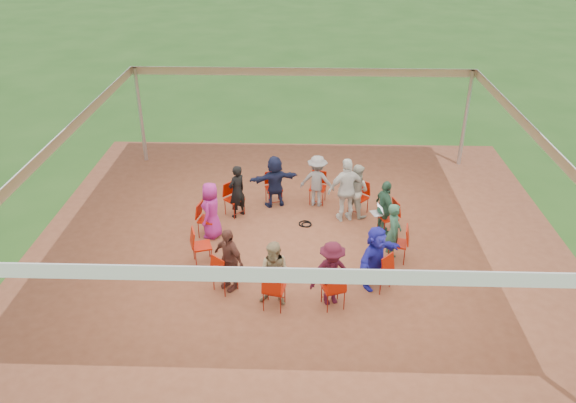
{
  "coord_description": "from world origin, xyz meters",
  "views": [
    {
      "loc": [
        0.1,
        -11.42,
        7.41
      ],
      "look_at": [
        -0.28,
        0.3,
        1.09
      ],
      "focal_mm": 35.0,
      "sensor_mm": 36.0,
      "label": 1
    }
  ],
  "objects_px": {
    "person_seated_6": "(229,259)",
    "laptop": "(378,211)",
    "chair_2": "(318,188)",
    "person_seated_7": "(275,274)",
    "chair_8": "(274,289)",
    "person_seated_9": "(376,257)",
    "standing_person": "(347,190)",
    "chair_11": "(398,244)",
    "chair_6": "(202,246)",
    "chair_5": "(207,220)",
    "person_seated_5": "(211,210)",
    "person_seated_0": "(385,208)",
    "chair_7": "(225,272)",
    "cable_coil": "(306,224)",
    "person_seated_8": "(332,274)",
    "chair_10": "(379,270)",
    "chair_3": "(274,189)",
    "chair_9": "(333,288)",
    "person_seated_3": "(275,181)",
    "person_seated_1": "(356,190)",
    "person_seated_10": "(393,232)",
    "chair_4": "(234,199)",
    "chair_0": "(388,217)",
    "person_seated_4": "(237,191)",
    "person_seated_2": "(317,181)",
    "chair_1": "(358,198)"
  },
  "relations": [
    {
      "from": "person_seated_5",
      "to": "person_seated_9",
      "type": "distance_m",
      "value": 4.25
    },
    {
      "from": "chair_3",
      "to": "person_seated_1",
      "type": "xyz_separation_m",
      "value": [
        2.19,
        -0.56,
        0.28
      ]
    },
    {
      "from": "chair_9",
      "to": "person_seated_3",
      "type": "height_order",
      "value": "person_seated_3"
    },
    {
      "from": "chair_7",
      "to": "chair_8",
      "type": "height_order",
      "value": "same"
    },
    {
      "from": "chair_10",
      "to": "person_seated_8",
      "type": "height_order",
      "value": "person_seated_8"
    },
    {
      "from": "person_seated_0",
      "to": "standing_person",
      "type": "relative_size",
      "value": 0.84
    },
    {
      "from": "person_seated_7",
      "to": "person_seated_4",
      "type": "bearing_deg",
      "value": 120.0
    },
    {
      "from": "chair_7",
      "to": "cable_coil",
      "type": "height_order",
      "value": "chair_7"
    },
    {
      "from": "chair_10",
      "to": "person_seated_6",
      "type": "height_order",
      "value": "person_seated_6"
    },
    {
      "from": "chair_0",
      "to": "chair_4",
      "type": "bearing_deg",
      "value": 60.0
    },
    {
      "from": "person_seated_10",
      "to": "laptop",
      "type": "bearing_deg",
      "value": 23.13
    },
    {
      "from": "chair_6",
      "to": "standing_person",
      "type": "distance_m",
      "value": 4.02
    },
    {
      "from": "chair_2",
      "to": "chair_8",
      "type": "distance_m",
      "value": 4.64
    },
    {
      "from": "chair_2",
      "to": "person_seated_7",
      "type": "xyz_separation_m",
      "value": [
        -0.93,
        -4.42,
        0.28
      ]
    },
    {
      "from": "chair_1",
      "to": "person_seated_5",
      "type": "xyz_separation_m",
      "value": [
        -3.7,
        -1.28,
        0.28
      ]
    },
    {
      "from": "chair_6",
      "to": "laptop",
      "type": "distance_m",
      "value": 4.36
    },
    {
      "from": "chair_11",
      "to": "laptop",
      "type": "distance_m",
      "value": 1.18
    },
    {
      "from": "chair_2",
      "to": "cable_coil",
      "type": "height_order",
      "value": "chair_2"
    },
    {
      "from": "chair_7",
      "to": "person_seated_1",
      "type": "height_order",
      "value": "person_seated_1"
    },
    {
      "from": "chair_3",
      "to": "standing_person",
      "type": "relative_size",
      "value": 0.52
    },
    {
      "from": "chair_1",
      "to": "person_seated_0",
      "type": "xyz_separation_m",
      "value": [
        0.54,
        -1.04,
        0.28
      ]
    },
    {
      "from": "person_seated_2",
      "to": "standing_person",
      "type": "distance_m",
      "value": 1.09
    },
    {
      "from": "chair_0",
      "to": "chair_9",
      "type": "height_order",
      "value": "same"
    },
    {
      "from": "chair_9",
      "to": "person_seated_8",
      "type": "bearing_deg",
      "value": 90.0
    },
    {
      "from": "chair_6",
      "to": "person_seated_1",
      "type": "relative_size",
      "value": 0.62
    },
    {
      "from": "person_seated_0",
      "to": "standing_person",
      "type": "distance_m",
      "value": 1.13
    },
    {
      "from": "chair_10",
      "to": "person_seated_0",
      "type": "distance_m",
      "value": 2.28
    },
    {
      "from": "chair_6",
      "to": "chair_5",
      "type": "bearing_deg",
      "value": 165.0
    },
    {
      "from": "chair_8",
      "to": "person_seated_9",
      "type": "height_order",
      "value": "person_seated_9"
    },
    {
      "from": "chair_11",
      "to": "person_seated_10",
      "type": "bearing_deg",
      "value": 90.0
    },
    {
      "from": "chair_7",
      "to": "person_seated_5",
      "type": "height_order",
      "value": "person_seated_5"
    },
    {
      "from": "chair_2",
      "to": "person_seated_7",
      "type": "bearing_deg",
      "value": 90.0
    },
    {
      "from": "chair_8",
      "to": "person_seated_8",
      "type": "relative_size",
      "value": 0.62
    },
    {
      "from": "chair_8",
      "to": "person_seated_0",
      "type": "distance_m",
      "value": 3.92
    },
    {
      "from": "chair_2",
      "to": "standing_person",
      "type": "distance_m",
      "value": 1.23
    },
    {
      "from": "chair_6",
      "to": "chair_10",
      "type": "bearing_deg",
      "value": 60.0
    },
    {
      "from": "person_seated_8",
      "to": "laptop",
      "type": "bearing_deg",
      "value": 47.19
    },
    {
      "from": "person_seated_5",
      "to": "cable_coil",
      "type": "height_order",
      "value": "person_seated_5"
    },
    {
      "from": "chair_2",
      "to": "person_seated_10",
      "type": "xyz_separation_m",
      "value": [
        1.68,
        -2.72,
        0.28
      ]
    },
    {
      "from": "chair_0",
      "to": "person_seated_4",
      "type": "bearing_deg",
      "value": 60.88
    },
    {
      "from": "chair_9",
      "to": "person_seated_5",
      "type": "bearing_deg",
      "value": 119.12
    },
    {
      "from": "person_seated_9",
      "to": "laptop",
      "type": "bearing_deg",
      "value": 33.79
    },
    {
      "from": "person_seated_0",
      "to": "person_seated_1",
      "type": "xyz_separation_m",
      "value": [
        -0.62,
        0.95,
        0.0
      ]
    },
    {
      "from": "person_seated_3",
      "to": "person_seated_7",
      "type": "height_order",
      "value": "same"
    },
    {
      "from": "chair_10",
      "to": "person_seated_6",
      "type": "bearing_deg",
      "value": 133.48
    },
    {
      "from": "chair_4",
      "to": "person_seated_1",
      "type": "bearing_deg",
      "value": 133.48
    },
    {
      "from": "person_seated_5",
      "to": "chair_8",
      "type": "bearing_deg",
      "value": 43.48
    },
    {
      "from": "person_seated_6",
      "to": "laptop",
      "type": "relative_size",
      "value": 3.8
    },
    {
      "from": "cable_coil",
      "to": "chair_3",
      "type": "bearing_deg",
      "value": 127.54
    },
    {
      "from": "chair_10",
      "to": "chair_11",
      "type": "bearing_deg",
      "value": 15.0
    }
  ]
}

